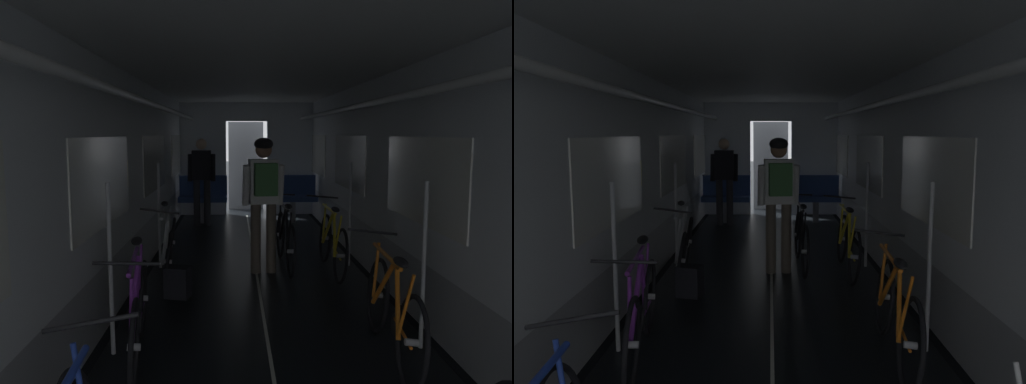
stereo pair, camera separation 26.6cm
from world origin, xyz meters
TOP-DOWN VIEW (x-y plane):
  - train_car_shell at (-0.00, 3.60)m, footprint 3.14×12.34m
  - bench_seat_far_left at (-0.90, 8.07)m, footprint 0.98×0.51m
  - bench_seat_far_right at (0.90, 8.07)m, footprint 0.98×0.51m
  - bicycle_orange at (0.97, 1.96)m, footprint 0.44×1.69m
  - bicycle_purple at (-1.04, 1.98)m, footprint 0.44×1.69m
  - bicycle_yellow at (0.98, 4.40)m, footprint 0.44×1.69m
  - bicycle_silver at (-1.09, 4.26)m, footprint 0.44×1.69m
  - person_cyclist_aisle at (0.09, 4.39)m, footprint 0.55×0.41m
  - bicycle_black_in_aisle at (0.40, 4.66)m, footprint 0.44×1.69m
  - person_standing_near_bench at (-0.90, 7.70)m, footprint 0.53×0.23m
  - backpack_on_floor at (-0.90, 3.48)m, footprint 0.30×0.26m

SIDE VIEW (x-z plane):
  - backpack_on_floor at x=-0.90m, z-range 0.00..0.34m
  - bicycle_silver at x=-1.09m, z-range -0.10..0.86m
  - bicycle_orange at x=0.97m, z-range -0.09..0.86m
  - bicycle_yellow at x=0.98m, z-range -0.09..0.86m
  - bicycle_purple at x=-1.04m, z-range -0.09..0.86m
  - bicycle_black_in_aisle at x=0.40m, z-range -0.09..0.85m
  - bench_seat_far_left at x=-0.90m, z-range 0.09..1.04m
  - bench_seat_far_right at x=0.90m, z-range 0.09..1.04m
  - person_standing_near_bench at x=-0.90m, z-range 0.13..1.82m
  - person_cyclist_aisle at x=0.09m, z-range 0.21..1.94m
  - train_car_shell at x=0.00m, z-range 0.41..2.98m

